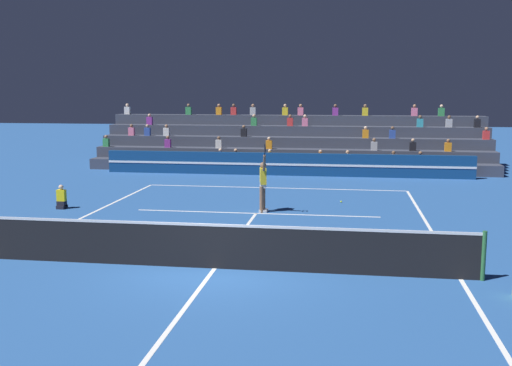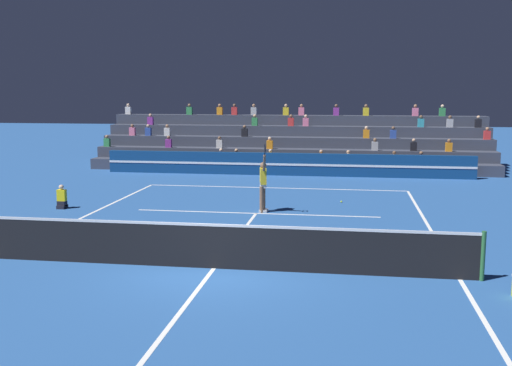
% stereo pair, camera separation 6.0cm
% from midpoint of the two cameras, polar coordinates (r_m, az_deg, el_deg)
% --- Properties ---
extents(ground_plane, '(120.00, 120.00, 0.00)m').
position_cam_midpoint_polar(ground_plane, '(14.06, -4.08, -8.12)').
color(ground_plane, '#285699').
extents(court_lines, '(11.10, 23.90, 0.01)m').
position_cam_midpoint_polar(court_lines, '(14.06, -4.08, -8.11)').
color(court_lines, white).
rests_on(court_lines, ground).
extents(tennis_net, '(12.00, 0.10, 1.10)m').
position_cam_midpoint_polar(tennis_net, '(13.91, -4.10, -5.97)').
color(tennis_net, '#2D6B38').
rests_on(tennis_net, ground).
extents(sponsor_banner_wall, '(18.00, 0.26, 1.10)m').
position_cam_midpoint_polar(sponsor_banner_wall, '(29.32, 2.69, 1.80)').
color(sponsor_banner_wall, navy).
rests_on(sponsor_banner_wall, ground).
extents(bleacher_stand, '(20.91, 4.75, 3.38)m').
position_cam_midpoint_polar(bleacher_stand, '(33.04, 3.38, 3.38)').
color(bleacher_stand, '#383D4C').
rests_on(bleacher_stand, ground).
extents(ball_kid_courtside, '(0.30, 0.36, 0.84)m').
position_cam_midpoint_polar(ball_kid_courtside, '(22.06, -18.10, -1.48)').
color(ball_kid_courtside, black).
rests_on(ball_kid_courtside, ground).
extents(tennis_player, '(0.35, 1.09, 2.45)m').
position_cam_midpoint_polar(tennis_player, '(20.25, 0.59, -0.05)').
color(tennis_player, brown).
rests_on(tennis_player, ground).
extents(tennis_ball, '(0.07, 0.07, 0.07)m').
position_cam_midpoint_polar(tennis_ball, '(22.37, 8.03, -1.77)').
color(tennis_ball, '#C6DB33').
rests_on(tennis_ball, ground).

